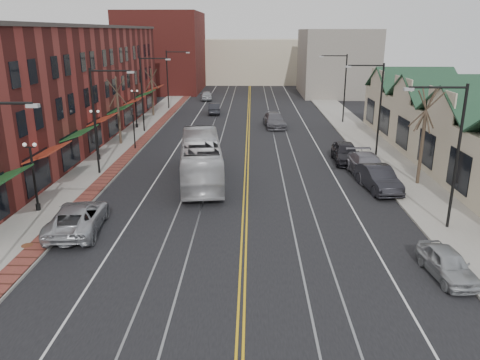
# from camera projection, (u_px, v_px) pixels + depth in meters

# --- Properties ---
(ground) EXTENTS (160.00, 160.00, 0.00)m
(ground) POSITION_uv_depth(u_px,v_px,m) (242.00, 280.00, 21.09)
(ground) COLOR black
(ground) RESTS_ON ground
(sidewalk_left) EXTENTS (4.00, 120.00, 0.15)m
(sidewalk_left) POSITION_uv_depth(u_px,v_px,m) (108.00, 160.00, 40.39)
(sidewalk_left) COLOR gray
(sidewalk_left) RESTS_ON ground
(sidewalk_right) EXTENTS (4.00, 120.00, 0.15)m
(sidewalk_right) POSITION_uv_depth(u_px,v_px,m) (388.00, 162.00, 39.83)
(sidewalk_right) COLOR gray
(sidewalk_right) RESTS_ON ground
(building_left) EXTENTS (10.00, 50.00, 11.00)m
(building_left) POSITION_uv_depth(u_px,v_px,m) (53.00, 87.00, 45.56)
(building_left) COLOR maroon
(building_left) RESTS_ON ground
(building_right) EXTENTS (8.00, 36.00, 4.60)m
(building_right) POSITION_uv_depth(u_px,v_px,m) (462.00, 137.00, 39.02)
(building_right) COLOR beige
(building_right) RESTS_ON ground
(backdrop_left) EXTENTS (14.00, 18.00, 14.00)m
(backdrop_left) POSITION_uv_depth(u_px,v_px,m) (163.00, 52.00, 85.98)
(backdrop_left) COLOR maroon
(backdrop_left) RESTS_ON ground
(backdrop_mid) EXTENTS (22.00, 14.00, 9.00)m
(backdrop_mid) POSITION_uv_depth(u_px,v_px,m) (250.00, 61.00, 100.65)
(backdrop_mid) COLOR beige
(backdrop_mid) RESTS_ON ground
(backdrop_right) EXTENTS (12.00, 16.00, 11.00)m
(backdrop_right) POSITION_uv_depth(u_px,v_px,m) (336.00, 62.00, 80.96)
(backdrop_right) COLOR slate
(backdrop_right) RESTS_ON ground
(streetlight_l_1) EXTENTS (3.33, 0.25, 8.00)m
(streetlight_l_1) POSITION_uv_depth(u_px,v_px,m) (100.00, 111.00, 35.05)
(streetlight_l_1) COLOR black
(streetlight_l_1) RESTS_ON sidewalk_left
(streetlight_l_2) EXTENTS (3.33, 0.25, 8.00)m
(streetlight_l_2) POSITION_uv_depth(u_px,v_px,m) (146.00, 86.00, 50.28)
(streetlight_l_2) COLOR black
(streetlight_l_2) RESTS_ON sidewalk_left
(streetlight_l_3) EXTENTS (3.33, 0.25, 8.00)m
(streetlight_l_3) POSITION_uv_depth(u_px,v_px,m) (170.00, 73.00, 65.52)
(streetlight_l_3) COLOR black
(streetlight_l_3) RESTS_ON sidewalk_left
(streetlight_r_0) EXTENTS (3.33, 0.25, 8.00)m
(streetlight_r_0) POSITION_uv_depth(u_px,v_px,m) (451.00, 143.00, 25.02)
(streetlight_r_0) COLOR black
(streetlight_r_0) RESTS_ON sidewalk_right
(streetlight_r_1) EXTENTS (3.33, 0.25, 8.00)m
(streetlight_r_1) POSITION_uv_depth(u_px,v_px,m) (375.00, 100.00, 40.25)
(streetlight_r_1) COLOR black
(streetlight_r_1) RESTS_ON sidewalk_right
(streetlight_r_2) EXTENTS (3.33, 0.25, 8.00)m
(streetlight_r_2) POSITION_uv_depth(u_px,v_px,m) (342.00, 81.00, 55.49)
(streetlight_r_2) COLOR black
(streetlight_r_2) RESTS_ON sidewalk_right
(lamppost_l_1) EXTENTS (0.84, 0.28, 4.27)m
(lamppost_l_1) POSITION_uv_depth(u_px,v_px,m) (34.00, 178.00, 28.33)
(lamppost_l_1) COLOR black
(lamppost_l_1) RESTS_ON sidewalk_left
(lamppost_l_2) EXTENTS (0.84, 0.28, 4.27)m
(lamppost_l_2) POSITION_uv_depth(u_px,v_px,m) (97.00, 136.00, 39.76)
(lamppost_l_2) COLOR black
(lamppost_l_2) RESTS_ON sidewalk_left
(lamppost_l_3) EXTENTS (0.84, 0.28, 4.27)m
(lamppost_l_3) POSITION_uv_depth(u_px,v_px,m) (136.00, 110.00, 53.09)
(lamppost_l_3) COLOR black
(lamppost_l_3) RESTS_ON sidewalk_left
(tree_left_near) EXTENTS (1.78, 1.37, 6.48)m
(tree_left_near) POSITION_uv_depth(u_px,v_px,m) (118.00, 109.00, 45.06)
(tree_left_near) COLOR #382B21
(tree_left_near) RESTS_ON sidewalk_left
(tree_left_far) EXTENTS (1.66, 1.28, 6.02)m
(tree_left_far) POSITION_uv_depth(u_px,v_px,m) (152.00, 91.00, 60.37)
(tree_left_far) COLOR #382B21
(tree_left_far) RESTS_ON sidewalk_left
(tree_right_mid) EXTENTS (1.90, 1.46, 6.93)m
(tree_right_mid) POSITION_uv_depth(u_px,v_px,m) (423.00, 135.00, 32.99)
(tree_right_mid) COLOR #382B21
(tree_right_mid) RESTS_ON sidewalk_right
(manhole_mid) EXTENTS (0.60, 0.60, 0.02)m
(manhole_mid) POSITION_uv_depth(u_px,v_px,m) (27.00, 245.00, 24.16)
(manhole_mid) COLOR #592D19
(manhole_mid) RESTS_ON sidewalk_left
(manhole_far) EXTENTS (0.60, 0.60, 0.02)m
(manhole_far) POSITION_uv_depth(u_px,v_px,m) (64.00, 210.00, 28.92)
(manhole_far) COLOR #592D19
(manhole_far) RESTS_ON sidewalk_left
(traffic_signal) EXTENTS (0.18, 0.15, 3.80)m
(traffic_signal) POSITION_uv_depth(u_px,v_px,m) (134.00, 125.00, 43.47)
(traffic_signal) COLOR black
(traffic_signal) RESTS_ON sidewalk_left
(transit_bus) EXTENTS (4.16, 12.10, 3.30)m
(transit_bus) POSITION_uv_depth(u_px,v_px,m) (201.00, 159.00, 34.83)
(transit_bus) COLOR silver
(transit_bus) RESTS_ON ground
(parked_suv) EXTENTS (3.20, 5.97, 1.59)m
(parked_suv) POSITION_uv_depth(u_px,v_px,m) (78.00, 218.00, 26.05)
(parked_suv) COLOR #A9ABB0
(parked_suv) RESTS_ON ground
(parked_car_a) EXTENTS (1.94, 4.02, 1.32)m
(parked_car_a) POSITION_uv_depth(u_px,v_px,m) (447.00, 264.00, 21.22)
(parked_car_a) COLOR #9FA2A5
(parked_car_a) RESTS_ON ground
(parked_car_b) EXTENTS (2.45, 5.35, 1.70)m
(parked_car_b) POSITION_uv_depth(u_px,v_px,m) (378.00, 178.00, 32.81)
(parked_car_b) COLOR black
(parked_car_b) RESTS_ON ground
(parked_car_c) EXTENTS (2.70, 5.97, 1.70)m
(parked_car_c) POSITION_uv_depth(u_px,v_px,m) (368.00, 166.00, 35.85)
(parked_car_c) COLOR slate
(parked_car_c) RESTS_ON ground
(parked_car_d) EXTENTS (2.17, 5.10, 1.72)m
(parked_car_d) POSITION_uv_depth(u_px,v_px,m) (346.00, 153.00, 39.74)
(parked_car_d) COLOR black
(parked_car_d) RESTS_ON ground
(distant_car_left) EXTENTS (1.83, 4.47, 1.44)m
(distant_car_left) POSITION_uv_depth(u_px,v_px,m) (214.00, 108.00, 63.19)
(distant_car_left) COLOR black
(distant_car_left) RESTS_ON ground
(distant_car_right) EXTENTS (2.72, 5.72, 1.61)m
(distant_car_right) POSITION_uv_depth(u_px,v_px,m) (274.00, 120.00, 54.32)
(distant_car_right) COLOR #59585F
(distant_car_right) RESTS_ON ground
(distant_car_far) EXTENTS (2.36, 4.71, 1.54)m
(distant_car_far) POSITION_uv_depth(u_px,v_px,m) (206.00, 95.00, 75.56)
(distant_car_far) COLOR #A2A3A8
(distant_car_far) RESTS_ON ground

